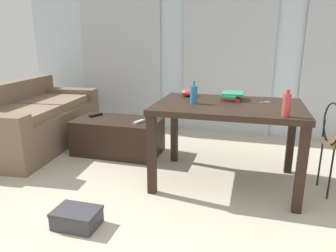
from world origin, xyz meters
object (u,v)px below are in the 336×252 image
coffee_table (118,136)px  tv_remote_primary (96,115)px  scissors (264,102)px  shoebox (77,218)px  couch (33,121)px  book_stack (231,96)px  bottle_near (287,105)px  bowl (189,92)px  bottle_far (194,94)px  craft_table (228,115)px  tv_remote_secondary (139,122)px

coffee_table → tv_remote_primary: 0.40m
scissors → shoebox: size_ratio=0.33×
couch → tv_remote_primary: couch is taller
couch → book_stack: book_stack is taller
book_stack → scissors: 0.31m
couch → bottle_near: bearing=-15.3°
couch → shoebox: bearing=-44.3°
tv_remote_primary → bowl: bearing=15.3°
bottle_far → bowl: size_ratio=1.31×
craft_table → book_stack: book_stack is taller
book_stack → tv_remote_secondary: size_ratio=1.62×
craft_table → bottle_far: size_ratio=6.45×
tv_remote_primary → tv_remote_secondary: 0.63m
couch → bottle_far: bearing=-12.9°
tv_remote_primary → tv_remote_secondary: (0.62, -0.14, -0.00)m
coffee_table → bottle_near: size_ratio=4.83×
craft_table → bottle_near: (0.45, -0.37, 0.19)m
coffee_table → bowl: bowl is taller
scissors → bottle_far: bearing=-160.7°
craft_table → tv_remote_primary: bearing=161.8°
bottle_near → scissors: 0.55m
bottle_near → shoebox: (-1.42, -0.67, -0.78)m
book_stack → tv_remote_primary: 1.71m
coffee_table → bowl: (0.88, -0.17, 0.59)m
tv_remote_primary → tv_remote_secondary: size_ratio=1.05×
craft_table → shoebox: craft_table is taller
bowl → book_stack: 0.44m
coffee_table → book_stack: 1.46m
craft_table → bottle_near: bearing=-39.2°
bottle_near → book_stack: bearing=127.4°
scissors → tv_remote_primary: size_ratio=0.62×
book_stack → bowl: bearing=170.9°
craft_table → book_stack: (0.00, 0.22, 0.13)m
book_stack → tv_remote_secondary: book_stack is taller
scissors → book_stack: bearing=167.5°
couch → bottle_far: bottle_far is taller
couch → bottle_near: bottle_near is taller
bottle_near → shoebox: bearing=-154.9°
couch → bottle_far: (2.16, -0.50, 0.53)m
craft_table → tv_remote_primary: craft_table is taller
craft_table → coffee_table: bearing=160.8°
couch → bottle_near: (2.92, -0.80, 0.54)m
couch → shoebox: couch is taller
bowl → bottle_near: bearing=-36.7°
coffee_table → tv_remote_secondary: (0.29, -0.06, 0.22)m
scissors → bowl: bearing=169.5°
bottle_near → bottle_far: (-0.76, 0.30, -0.01)m
couch → tv_remote_primary: 0.85m
bottle_near → bottle_far: bearing=158.2°
bottle_near → coffee_table: bearing=154.9°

